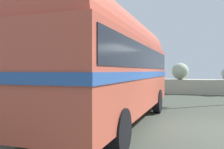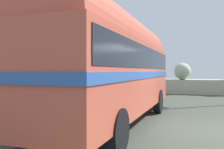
# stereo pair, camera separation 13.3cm
# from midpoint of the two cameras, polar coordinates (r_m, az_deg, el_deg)

# --- Properties ---
(ground) EXTENTS (32.00, 26.00, 0.02)m
(ground) POSITION_cam_midpoint_polar(r_m,az_deg,el_deg) (7.75, 22.92, -12.15)
(ground) COLOR #3F453B
(breakwater) EXTENTS (31.36, 2.18, 2.35)m
(breakwater) POSITION_cam_midpoint_polar(r_m,az_deg,el_deg) (19.37, 21.03, -2.38)
(breakwater) COLOR #B9B69E
(breakwater) RESTS_ON ground
(vintage_coach) EXTENTS (2.52, 8.61, 3.70)m
(vintage_coach) POSITION_cam_midpoint_polar(r_m,az_deg,el_deg) (7.77, -0.72, 3.10)
(vintage_coach) COLOR black
(vintage_coach) RESTS_ON ground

